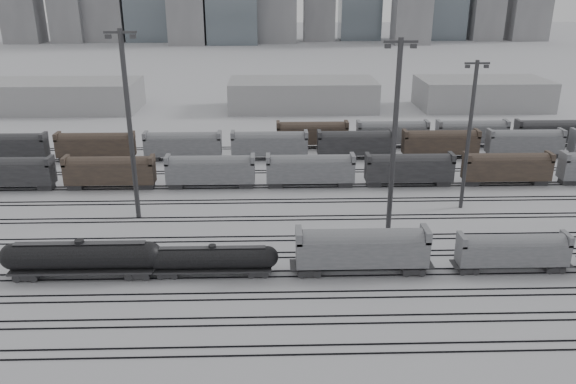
{
  "coord_description": "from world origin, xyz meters",
  "views": [
    {
      "loc": [
        1.53,
        -58.87,
        33.1
      ],
      "look_at": [
        3.79,
        18.63,
        4.0
      ],
      "focal_mm": 35.0,
      "sensor_mm": 36.0,
      "label": 1
    }
  ],
  "objects_px": {
    "tank_car_a": "(81,257)",
    "hopper_car_b": "(513,249)",
    "light_mast_c": "(394,136)",
    "hopper_car_a": "(362,247)",
    "tank_car_b": "(213,259)"
  },
  "relations": [
    {
      "from": "tank_car_b",
      "to": "hopper_car_b",
      "type": "relative_size",
      "value": 1.17
    },
    {
      "from": "light_mast_c",
      "to": "tank_car_a",
      "type": "bearing_deg",
      "value": -164.35
    },
    {
      "from": "hopper_car_b",
      "to": "hopper_car_a",
      "type": "bearing_deg",
      "value": -180.0
    },
    {
      "from": "tank_car_b",
      "to": "hopper_car_b",
      "type": "distance_m",
      "value": 36.04
    },
    {
      "from": "hopper_car_a",
      "to": "light_mast_c",
      "type": "relative_size",
      "value": 0.59
    },
    {
      "from": "hopper_car_a",
      "to": "hopper_car_b",
      "type": "height_order",
      "value": "hopper_car_a"
    },
    {
      "from": "tank_car_a",
      "to": "light_mast_c",
      "type": "bearing_deg",
      "value": 15.65
    },
    {
      "from": "tank_car_a",
      "to": "hopper_car_b",
      "type": "height_order",
      "value": "hopper_car_b"
    },
    {
      "from": "hopper_car_a",
      "to": "light_mast_c",
      "type": "height_order",
      "value": "light_mast_c"
    },
    {
      "from": "tank_car_a",
      "to": "hopper_car_b",
      "type": "relative_size",
      "value": 1.43
    },
    {
      "from": "hopper_car_a",
      "to": "hopper_car_b",
      "type": "relative_size",
      "value": 1.19
    },
    {
      "from": "tank_car_a",
      "to": "tank_car_b",
      "type": "relative_size",
      "value": 1.21
    },
    {
      "from": "tank_car_a",
      "to": "hopper_car_b",
      "type": "distance_m",
      "value": 51.47
    },
    {
      "from": "hopper_car_a",
      "to": "hopper_car_b",
      "type": "xyz_separation_m",
      "value": [
        18.27,
        0.0,
        -0.55
      ]
    },
    {
      "from": "tank_car_a",
      "to": "light_mast_c",
      "type": "height_order",
      "value": "light_mast_c"
    }
  ]
}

